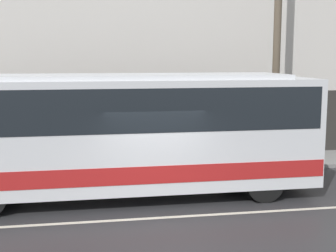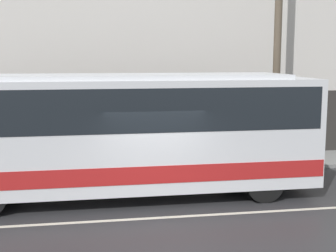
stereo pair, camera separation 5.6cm
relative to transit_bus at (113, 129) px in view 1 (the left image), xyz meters
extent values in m
plane|color=#2D2D30|center=(0.97, -1.89, -1.89)|extent=(60.00, 60.00, 0.00)
cube|color=gray|center=(0.97, 3.30, -1.83)|extent=(60.00, 2.39, 0.13)
cube|color=silver|center=(0.97, 4.65, 3.16)|extent=(60.00, 0.30, 10.10)
cube|color=#2D2B28|center=(0.97, 4.49, -0.63)|extent=(60.00, 0.06, 2.52)
cube|color=beige|center=(0.97, -1.89, -1.89)|extent=(54.00, 0.14, 0.01)
cube|color=silver|center=(-0.01, 0.00, -0.10)|extent=(11.04, 2.53, 2.89)
cube|color=#B21E1E|center=(-0.01, 0.00, -0.99)|extent=(10.99, 2.55, 0.45)
cube|color=black|center=(-0.01, 0.00, 0.62)|extent=(10.71, 2.55, 1.10)
cube|color=orange|center=(5.46, 0.00, 1.16)|extent=(0.12, 1.89, 0.28)
cube|color=silver|center=(-0.01, 0.00, 1.41)|extent=(9.39, 2.15, 0.12)
cylinder|color=black|center=(3.91, -1.10, -1.38)|extent=(1.03, 0.28, 1.03)
cylinder|color=black|center=(3.91, 1.10, -1.38)|extent=(1.03, 0.28, 1.03)
cylinder|color=black|center=(-3.13, 1.10, -1.38)|extent=(1.03, 0.28, 1.03)
cylinder|color=brown|center=(5.75, 2.73, 2.30)|extent=(0.26, 0.26, 8.13)
camera|label=1|loc=(-0.69, -12.52, 1.92)|focal=50.00mm
camera|label=2|loc=(-0.63, -12.53, 1.92)|focal=50.00mm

